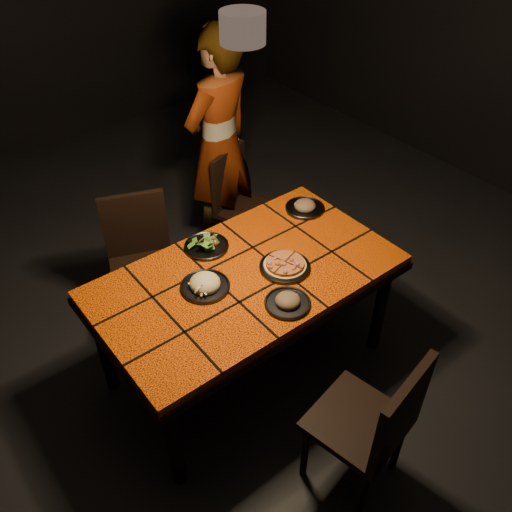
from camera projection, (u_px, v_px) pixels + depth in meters
room_shell at (244, 146)px, 2.37m from camera, size 6.04×7.04×3.08m
dining_table at (247, 284)px, 2.91m from camera, size 1.62×0.92×0.75m
chair_near at (375, 422)px, 2.43m from camera, size 0.48×0.48×0.90m
chair_far_left at (140, 253)px, 3.37m from camera, size 0.51×0.51×0.88m
chair_far_right at (240, 199)px, 3.88m from camera, size 0.49×0.49×0.84m
diner at (219, 146)px, 3.75m from camera, size 0.68×0.53×1.67m
pendant_lamp at (243, 23)px, 2.04m from camera, size 0.18×0.18×1.06m
plate_pizza at (285, 266)px, 2.88m from camera, size 0.29×0.29×0.04m
plate_pasta at (205, 284)px, 2.76m from camera, size 0.26×0.26×0.08m
plate_salad at (206, 244)px, 3.01m from camera, size 0.25×0.25×0.07m
plate_mushroom_a at (288, 301)px, 2.66m from camera, size 0.23×0.23×0.08m
plate_mushroom_b at (305, 206)px, 3.29m from camera, size 0.24×0.24×0.08m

